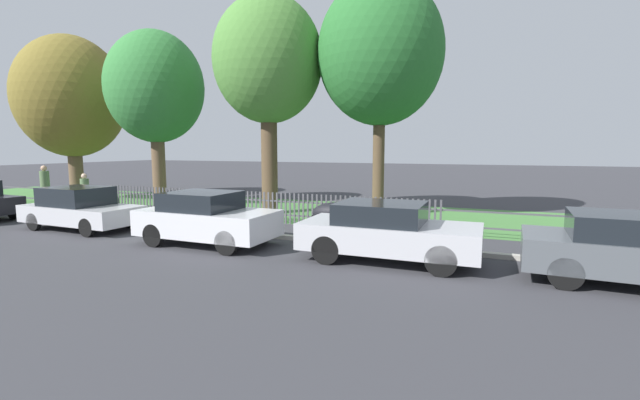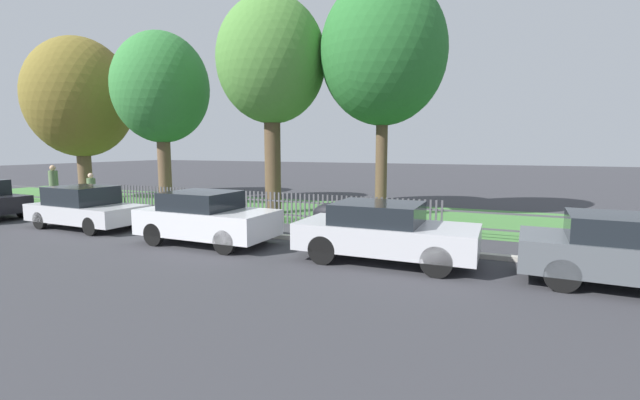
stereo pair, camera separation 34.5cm
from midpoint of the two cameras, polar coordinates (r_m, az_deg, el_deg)
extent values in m
plane|color=#38383D|center=(13.79, -13.57, -4.24)|extent=(120.00, 120.00, 0.00)
cube|color=#B2ADA3|center=(13.86, -13.33, -3.93)|extent=(41.65, 0.20, 0.12)
cube|color=#477F3D|center=(18.42, -3.12, -1.24)|extent=(41.65, 6.32, 0.01)
cube|color=#4C4C51|center=(15.67, -8.31, -1.65)|extent=(41.65, 0.03, 0.05)
cube|color=#4C4C51|center=(15.61, -8.34, 0.08)|extent=(41.65, 0.03, 0.05)
cube|color=#4C4C51|center=(19.95, -24.80, 0.31)|extent=(0.06, 0.03, 1.08)
cube|color=#4C4C51|center=(19.83, -24.48, 0.29)|extent=(0.06, 0.03, 1.08)
cube|color=#4C4C51|center=(19.70, -24.15, 0.27)|extent=(0.06, 0.03, 1.08)
cube|color=#4C4C51|center=(19.58, -23.82, 0.25)|extent=(0.06, 0.03, 1.08)
cube|color=#4C4C51|center=(19.46, -23.49, 0.22)|extent=(0.06, 0.03, 1.08)
cube|color=#4C4C51|center=(19.33, -23.15, 0.20)|extent=(0.06, 0.03, 1.08)
cube|color=#4C4C51|center=(19.21, -22.80, 0.18)|extent=(0.06, 0.03, 1.08)
cube|color=#4C4C51|center=(19.09, -22.45, 0.15)|extent=(0.06, 0.03, 1.08)
cube|color=#4C4C51|center=(18.97, -22.10, 0.13)|extent=(0.06, 0.03, 1.08)
cube|color=#4C4C51|center=(18.85, -21.74, 0.11)|extent=(0.06, 0.03, 1.08)
cube|color=#4C4C51|center=(18.73, -21.38, 0.08)|extent=(0.06, 0.03, 1.08)
cube|color=#4C4C51|center=(18.61, -21.01, 0.06)|extent=(0.06, 0.03, 1.08)
cube|color=#4C4C51|center=(18.49, -20.64, 0.03)|extent=(0.06, 0.03, 1.08)
cube|color=#4C4C51|center=(18.38, -20.27, 0.01)|extent=(0.06, 0.03, 1.08)
cube|color=#4C4C51|center=(18.26, -19.89, -0.02)|extent=(0.06, 0.03, 1.08)
cube|color=#4C4C51|center=(18.14, -19.50, -0.05)|extent=(0.06, 0.03, 1.08)
cube|color=#4C4C51|center=(18.03, -19.11, -0.07)|extent=(0.06, 0.03, 1.08)
cube|color=#4C4C51|center=(17.91, -18.71, -0.10)|extent=(0.06, 0.03, 1.08)
cube|color=#4C4C51|center=(17.80, -18.31, -0.13)|extent=(0.06, 0.03, 1.08)
cube|color=#4C4C51|center=(17.69, -17.91, -0.16)|extent=(0.06, 0.03, 1.08)
cube|color=#4C4C51|center=(17.58, -17.50, -0.18)|extent=(0.06, 0.03, 1.08)
cube|color=#4C4C51|center=(17.47, -17.08, -0.21)|extent=(0.06, 0.03, 1.08)
cube|color=#4C4C51|center=(17.36, -16.66, -0.24)|extent=(0.06, 0.03, 1.08)
cube|color=#4C4C51|center=(17.25, -16.23, -0.27)|extent=(0.06, 0.03, 1.08)
cube|color=#4C4C51|center=(17.14, -15.80, -0.30)|extent=(0.06, 0.03, 1.08)
cube|color=#4C4C51|center=(17.04, -15.36, -0.33)|extent=(0.06, 0.03, 1.08)
cube|color=#4C4C51|center=(16.93, -14.92, -0.36)|extent=(0.06, 0.03, 1.08)
cube|color=#4C4C51|center=(16.83, -14.47, -0.39)|extent=(0.06, 0.03, 1.08)
cube|color=#4C4C51|center=(16.72, -14.01, -0.42)|extent=(0.06, 0.03, 1.08)
cube|color=#4C4C51|center=(16.62, -13.56, -0.45)|extent=(0.06, 0.03, 1.08)
cube|color=#4C4C51|center=(16.52, -13.09, -0.48)|extent=(0.06, 0.03, 1.08)
cube|color=#4C4C51|center=(16.42, -12.62, -0.51)|extent=(0.06, 0.03, 1.08)
cube|color=#4C4C51|center=(16.32, -12.14, -0.55)|extent=(0.06, 0.03, 1.08)
cube|color=#4C4C51|center=(16.22, -11.66, -0.58)|extent=(0.06, 0.03, 1.08)
cube|color=#4C4C51|center=(16.13, -11.17, -0.61)|extent=(0.06, 0.03, 1.08)
cube|color=#4C4C51|center=(16.03, -10.68, -0.65)|extent=(0.06, 0.03, 1.08)
cube|color=#4C4C51|center=(15.94, -10.18, -0.68)|extent=(0.06, 0.03, 1.08)
cube|color=#4C4C51|center=(15.85, -9.67, -0.71)|extent=(0.06, 0.03, 1.08)
cube|color=#4C4C51|center=(15.75, -9.16, -0.75)|extent=(0.06, 0.03, 1.08)
cube|color=#4C4C51|center=(15.66, -8.64, -0.78)|extent=(0.06, 0.03, 1.08)
cube|color=#4C4C51|center=(15.57, -8.12, -0.82)|extent=(0.06, 0.03, 1.08)
cube|color=#4C4C51|center=(15.49, -7.59, -0.85)|extent=(0.06, 0.03, 1.08)
cube|color=#4C4C51|center=(15.40, -7.05, -0.89)|extent=(0.06, 0.03, 1.08)
cube|color=#4C4C51|center=(15.32, -6.51, -0.92)|extent=(0.06, 0.03, 1.08)
cube|color=#4C4C51|center=(15.23, -5.96, -0.96)|extent=(0.06, 0.03, 1.08)
cube|color=#4C4C51|center=(15.15, -5.41, -1.00)|extent=(0.06, 0.03, 1.08)
cube|color=#4C4C51|center=(15.07, -4.85, -1.03)|extent=(0.06, 0.03, 1.08)
cube|color=#4C4C51|center=(14.99, -4.28, -1.07)|extent=(0.06, 0.03, 1.08)
cube|color=#4C4C51|center=(14.91, -3.71, -1.11)|extent=(0.06, 0.03, 1.08)
cube|color=#4C4C51|center=(14.84, -3.13, -1.15)|extent=(0.06, 0.03, 1.08)
cube|color=#4C4C51|center=(14.76, -2.55, -1.18)|extent=(0.06, 0.03, 1.08)
cube|color=#4C4C51|center=(14.69, -1.96, -1.22)|extent=(0.06, 0.03, 1.08)
cube|color=#4C4C51|center=(14.62, -1.36, -1.26)|extent=(0.06, 0.03, 1.08)
cube|color=#4C4C51|center=(14.55, -0.76, -1.30)|extent=(0.06, 0.03, 1.08)
cube|color=#4C4C51|center=(14.48, -0.15, -1.34)|extent=(0.06, 0.03, 1.08)
cube|color=#4C4C51|center=(14.41, 0.46, -1.38)|extent=(0.06, 0.03, 1.08)
cube|color=#4C4C51|center=(14.35, 1.08, -1.42)|extent=(0.06, 0.03, 1.08)
cube|color=#4C4C51|center=(14.28, 1.71, -1.46)|extent=(0.06, 0.03, 1.08)
cube|color=#4C4C51|center=(14.22, 2.34, -1.50)|extent=(0.06, 0.03, 1.08)
cube|color=#4C4C51|center=(14.16, 2.97, -1.54)|extent=(0.06, 0.03, 1.08)
cube|color=#4C4C51|center=(14.10, 3.61, -1.58)|extent=(0.06, 0.03, 1.08)
cube|color=#4C4C51|center=(14.05, 4.26, -1.62)|extent=(0.06, 0.03, 1.08)
cube|color=#4C4C51|center=(13.99, 4.91, -1.66)|extent=(0.06, 0.03, 1.08)
cube|color=#4C4C51|center=(13.94, 5.56, -1.70)|extent=(0.06, 0.03, 1.08)
cube|color=#4C4C51|center=(13.89, 6.22, -1.74)|extent=(0.06, 0.03, 1.08)
cube|color=#4C4C51|center=(13.84, 6.89, -1.78)|extent=(0.06, 0.03, 1.08)
cube|color=#4C4C51|center=(13.79, 7.56, -1.82)|extent=(0.06, 0.03, 1.08)
cube|color=#4C4C51|center=(13.75, 8.24, -1.86)|extent=(0.06, 0.03, 1.08)
cube|color=#4C4C51|center=(13.70, 8.91, -1.90)|extent=(0.06, 0.03, 1.08)
cube|color=#4C4C51|center=(13.66, 9.60, -1.94)|extent=(0.06, 0.03, 1.08)
cube|color=#4C4C51|center=(13.62, 10.29, -1.98)|extent=(0.06, 0.03, 1.08)
cube|color=#4C4C51|center=(13.58, 10.98, -2.02)|extent=(0.06, 0.03, 1.08)
cube|color=#4C4C51|center=(13.55, 11.67, -2.06)|extent=(0.06, 0.03, 1.08)
cube|color=#4C4C51|center=(13.52, 12.37, -2.10)|extent=(0.06, 0.03, 1.08)
cube|color=#4C4C51|center=(13.48, 13.07, -2.14)|extent=(0.06, 0.03, 1.08)
cube|color=#4C4C51|center=(13.45, 13.78, -2.18)|extent=(0.06, 0.03, 1.08)
cube|color=#4C4C51|center=(13.43, 14.49, -2.22)|extent=(0.06, 0.03, 1.08)
cube|color=#4C4C51|center=(13.40, 15.20, -2.26)|extent=(0.06, 0.03, 1.08)
cube|color=#4C4C51|center=(13.38, 15.91, -2.30)|extent=(0.06, 0.03, 1.08)
cube|color=#4C4C51|center=(13.36, 16.63, -2.34)|extent=(0.06, 0.03, 1.08)
cylinder|color=black|center=(19.73, -34.59, -1.01)|extent=(0.64, 0.16, 0.64)
cube|color=#BCBCC1|center=(15.95, -28.14, -1.49)|extent=(4.00, 1.83, 0.55)
cube|color=black|center=(16.04, -28.67, 0.56)|extent=(1.94, 1.60, 0.59)
cylinder|color=black|center=(15.52, -23.07, -2.30)|extent=(0.57, 0.16, 0.57)
cylinder|color=black|center=(14.55, -27.70, -3.14)|extent=(0.57, 0.16, 0.57)
cylinder|color=black|center=(17.42, -28.42, -1.63)|extent=(0.57, 0.16, 0.57)
cylinder|color=black|center=(16.56, -32.79, -2.31)|extent=(0.57, 0.16, 0.57)
cube|color=silver|center=(12.12, -13.97, -2.86)|extent=(3.78, 1.81, 0.69)
cube|color=black|center=(12.16, -14.75, -0.05)|extent=(1.82, 1.61, 0.49)
cylinder|color=black|center=(12.17, -7.22, -4.09)|extent=(0.62, 0.15, 0.62)
cylinder|color=black|center=(10.85, -11.74, -5.56)|extent=(0.62, 0.15, 0.62)
cylinder|color=black|center=(13.52, -15.69, -3.19)|extent=(0.62, 0.15, 0.62)
cylinder|color=black|center=(12.34, -20.56, -4.34)|extent=(0.62, 0.15, 0.62)
cube|color=#BCBCC1|center=(10.09, 9.77, -4.83)|extent=(4.10, 1.82, 0.62)
cube|color=black|center=(10.05, 8.70, -1.71)|extent=(1.98, 1.63, 0.47)
cylinder|color=black|center=(10.74, 17.40, -5.75)|extent=(0.66, 0.15, 0.66)
cylinder|color=black|center=(9.15, 16.32, -7.92)|extent=(0.66, 0.15, 0.66)
cylinder|color=black|center=(11.27, 4.44, -4.86)|extent=(0.66, 0.15, 0.66)
cylinder|color=black|center=(9.76, 1.29, -6.70)|extent=(0.66, 0.15, 0.66)
cube|color=#51565B|center=(10.10, 37.27, -6.20)|extent=(4.03, 1.91, 0.64)
cube|color=black|center=(9.96, 36.39, -3.03)|extent=(1.96, 1.66, 0.47)
cylinder|color=black|center=(10.77, 29.86, -6.43)|extent=(0.63, 0.16, 0.63)
cylinder|color=black|center=(9.20, 30.53, -8.66)|extent=(0.63, 0.16, 0.63)
cylinder|color=black|center=(13.01, 5.94, -3.38)|extent=(0.61, 0.11, 0.61)
cylinder|color=black|center=(13.44, 0.67, -3.01)|extent=(0.61, 0.11, 0.61)
ellipsoid|color=black|center=(13.16, 3.27, -1.88)|extent=(1.71, 0.70, 0.73)
ellipsoid|color=black|center=(13.00, 4.95, -1.14)|extent=(0.40, 0.86, 0.33)
cylinder|color=brown|center=(25.26, -28.56, 4.16)|extent=(0.68, 0.68, 3.52)
ellipsoid|color=olive|center=(25.37, -29.02, 11.86)|extent=(5.20, 5.20, 5.98)
cylinder|color=brown|center=(20.76, -19.59, 4.77)|extent=(0.59, 0.59, 3.96)
ellipsoid|color=#337A38|center=(20.92, -19.98, 13.89)|extent=(4.24, 4.24, 4.88)
cylinder|color=brown|center=(17.19, -5.77, 5.96)|extent=(0.64, 0.64, 4.68)
ellipsoid|color=#4C8438|center=(17.52, -5.92, 18.09)|extent=(4.25, 4.25, 4.88)
cylinder|color=brown|center=(16.32, 8.80, 5.80)|extent=(0.44, 0.44, 4.64)
ellipsoid|color=#286B2D|center=(16.68, 9.05, 18.89)|extent=(4.61, 4.61, 5.30)
cylinder|color=slate|center=(22.55, -31.72, 0.38)|extent=(0.17, 0.17, 0.90)
cylinder|color=slate|center=(22.75, -31.30, 0.46)|extent=(0.17, 0.17, 0.90)
cylinder|color=#5B7A4C|center=(22.59, -31.64, 2.45)|extent=(0.46, 0.46, 0.71)
sphere|color=tan|center=(22.56, -31.72, 3.67)|extent=(0.24, 0.24, 0.24)
cylinder|color=#2D3351|center=(19.70, -27.52, -0.35)|extent=(0.15, 0.15, 0.78)
cylinder|color=#2D3351|center=(19.91, -27.76, -0.30)|extent=(0.15, 0.15, 0.78)
cylinder|color=#5B7A4C|center=(19.74, -27.75, 1.69)|extent=(0.41, 0.41, 0.62)
sphere|color=beige|center=(19.71, -27.82, 2.89)|extent=(0.21, 0.21, 0.21)
camera|label=1|loc=(0.17, -89.22, 0.10)|focal=24.00mm
camera|label=2|loc=(0.17, 90.78, -0.10)|focal=24.00mm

